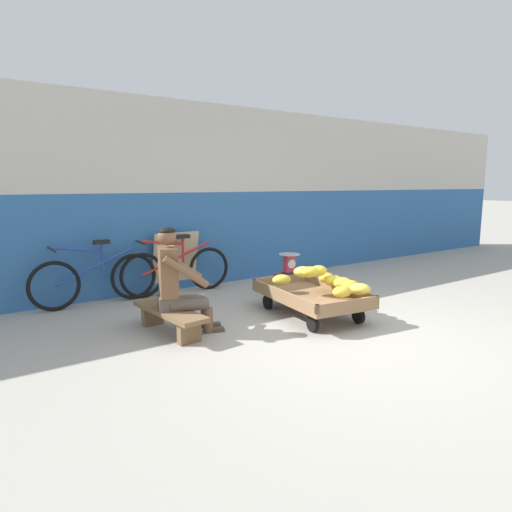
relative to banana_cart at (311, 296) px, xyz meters
name	(u,v)px	position (x,y,z in m)	size (l,w,h in m)	color
ground_plane	(362,341)	(-0.16, -0.96, -0.24)	(80.00, 80.00, 0.00)	#A39E93
back_wall	(204,196)	(-0.16, 2.35, 1.15)	(16.00, 0.30, 2.79)	#2D609E
banana_cart	(311,296)	(0.00, 0.00, 0.00)	(1.02, 1.54, 0.36)	#8E6B47
banana_pile	(326,280)	(0.08, -0.17, 0.22)	(0.81, 1.14, 0.26)	gold
low_bench	(170,315)	(-1.66, 0.38, -0.04)	(0.41, 1.12, 0.27)	brown
vendor_seated	(177,281)	(-1.58, 0.35, 0.33)	(0.73, 0.60, 1.14)	brown
plastic_crate	(289,284)	(0.47, 0.99, -0.09)	(0.36, 0.28, 0.30)	red
weighing_scale	(289,263)	(0.47, 0.99, 0.21)	(0.30, 0.30, 0.29)	#28282D
bicycle_near_left	(95,279)	(-1.98, 1.99, 0.11)	(1.66, 0.48, 0.86)	black
bicycle_far_left	(177,270)	(-0.84, 1.96, 0.11)	(1.66, 0.48, 0.86)	black
sign_board	(175,261)	(-0.77, 2.15, 0.20)	(0.70, 0.21, 0.88)	#C6B289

